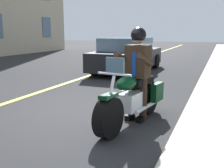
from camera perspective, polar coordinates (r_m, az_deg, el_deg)
ground_plane at (r=5.59m, az=-7.01°, el=-6.37°), size 80.00×80.00×0.00m
lane_center_stripe at (r=6.76m, az=-22.07°, el=-4.00°), size 60.00×0.16×0.01m
motorcycle_main at (r=4.96m, az=4.38°, el=-3.13°), size 2.22×0.80×1.26m
rider_main at (r=5.02m, az=5.41°, el=3.81°), size 0.68×0.62×1.74m
car_dark at (r=11.31m, az=3.30°, el=6.08°), size 4.60×1.92×1.40m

